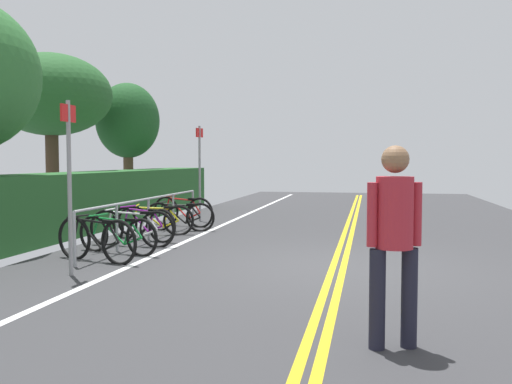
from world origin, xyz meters
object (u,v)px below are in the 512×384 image
(pedestrian, at_px, (394,232))
(tree_far_right, at_px, (51,96))
(bike_rack, at_px, (148,209))
(tree_extra, at_px, (128,122))
(bicycle_1, at_px, (117,235))
(bicycle_5, at_px, (180,217))
(bicycle_2, at_px, (132,228))
(bicycle_3, at_px, (143,224))
(bicycle_0, at_px, (96,240))
(bicycle_4, at_px, (156,220))
(sign_post_far, at_px, (200,165))
(bicycle_6, at_px, (183,211))
(sign_post_near, at_px, (69,172))

(pedestrian, bearing_deg, tree_far_right, 44.23)
(bike_rack, xyz_separation_m, tree_extra, (6.30, 3.30, 2.23))
(bike_rack, bearing_deg, bicycle_1, -176.73)
(bicycle_5, bearing_deg, bicycle_2, 177.37)
(bike_rack, xyz_separation_m, bicycle_3, (-0.06, 0.10, -0.31))
(bicycle_0, bearing_deg, pedestrian, -126.08)
(bicycle_1, bearing_deg, bicycle_3, 6.91)
(bicycle_4, relative_size, tree_extra, 0.39)
(bicycle_0, relative_size, bicycle_3, 1.02)
(bike_rack, height_order, bicycle_3, bike_rack)
(bike_rack, height_order, sign_post_far, sign_post_far)
(bicycle_1, xyz_separation_m, pedestrian, (-4.07, -4.53, 0.70))
(bicycle_4, distance_m, bicycle_5, 0.86)
(tree_extra, bearing_deg, bicycle_1, -156.84)
(bicycle_0, relative_size, bicycle_4, 1.03)
(bicycle_6, relative_size, sign_post_near, 0.70)
(bicycle_3, bearing_deg, sign_post_near, -173.80)
(sign_post_near, xyz_separation_m, tree_far_right, (6.89, 4.51, 1.93))
(bicycle_3, xyz_separation_m, pedestrian, (-5.64, -4.72, 0.69))
(bike_rack, distance_m, bicycle_2, 0.87)
(pedestrian, bearing_deg, bike_rack, 39.00)
(bicycle_0, bearing_deg, tree_far_right, 36.75)
(pedestrian, relative_size, sign_post_far, 0.70)
(bicycle_0, height_order, bicycle_5, bicycle_0)
(sign_post_near, height_order, tree_far_right, tree_far_right)
(bicycle_2, relative_size, tree_extra, 0.43)
(bicycle_1, distance_m, tree_far_right, 7.32)
(bicycle_3, xyz_separation_m, sign_post_far, (3.62, -0.08, 1.17))
(bike_rack, xyz_separation_m, sign_post_near, (-3.49, -0.28, 0.83))
(bicycle_2, height_order, bicycle_5, bicycle_2)
(bicycle_6, xyz_separation_m, tree_extra, (3.86, 3.19, 2.51))
(tree_far_right, relative_size, tree_extra, 1.11)
(bike_rack, bearing_deg, pedestrian, -141.00)
(bicycle_1, relative_size, pedestrian, 0.97)
(bicycle_5, height_order, tree_far_right, tree_far_right)
(bicycle_3, distance_m, bicycle_6, 2.50)
(bicycle_1, bearing_deg, pedestrian, -131.97)
(bicycle_4, distance_m, tree_far_right, 5.78)
(tree_far_right, bearing_deg, sign_post_near, -146.76)
(sign_post_near, xyz_separation_m, tree_extra, (9.79, 3.58, 1.40))
(bicycle_2, xyz_separation_m, bicycle_6, (3.26, 0.11, 0.02))
(bicycle_0, xyz_separation_m, tree_extra, (8.71, 3.40, 2.52))
(bicycle_0, distance_m, tree_far_right, 7.86)
(pedestrian, relative_size, tree_far_right, 0.39)
(bicycle_2, bearing_deg, bicycle_4, 4.99)
(bicycle_2, distance_m, tree_far_right, 6.72)
(bicycle_0, xyz_separation_m, bicycle_5, (3.97, -0.02, -0.03))
(bicycle_0, bearing_deg, bicycle_2, 3.40)
(pedestrian, bearing_deg, sign_post_far, 26.61)
(sign_post_far, relative_size, tree_far_right, 0.56)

